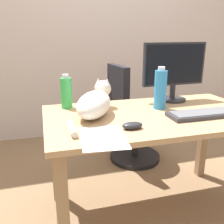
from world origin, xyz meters
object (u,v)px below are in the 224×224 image
cat (95,102)px  monitor (174,70)px  keyboard (204,114)px  office_chair (131,121)px  computer_mouse (132,125)px  water_bottle (66,93)px  spray_bottle (160,89)px

cat → monitor: bearing=17.9°
keyboard → cat: cat is taller
office_chair → computer_mouse: office_chair is taller
water_bottle → computer_mouse: bearing=-59.3°
office_chair → monitor: monitor is taller
computer_mouse → water_bottle: 0.57m
office_chair → computer_mouse: size_ratio=8.36×
spray_bottle → monitor: bearing=42.2°
office_chair → spray_bottle: bearing=-93.4°
computer_mouse → water_bottle: bearing=120.7°
cat → keyboard: bearing=-16.6°
monitor → keyboard: monitor is taller
cat → water_bottle: bearing=124.5°
office_chair → computer_mouse: 1.05m
computer_mouse → water_bottle: (-0.29, 0.48, 0.09)m
cat → computer_mouse: bearing=-62.5°
monitor → water_bottle: monitor is taller
cat → spray_bottle: size_ratio=2.00×
spray_bottle → water_bottle: bearing=163.1°
computer_mouse → spray_bottle: size_ratio=0.40×
computer_mouse → spray_bottle: (0.30, 0.30, 0.11)m
monitor → water_bottle: size_ratio=2.16×
office_chair → cat: (-0.48, -0.67, 0.39)m
monitor → computer_mouse: bearing=-135.7°
water_bottle → spray_bottle: 0.61m
keyboard → computer_mouse: (-0.48, -0.08, 0.00)m
monitor → spray_bottle: size_ratio=1.76×
monitor → cat: 0.67m
office_chair → water_bottle: 0.88m
water_bottle → spray_bottle: size_ratio=0.82×
water_bottle → office_chair: bearing=36.5°
keyboard → office_chair: bearing=99.7°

